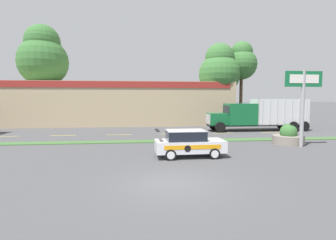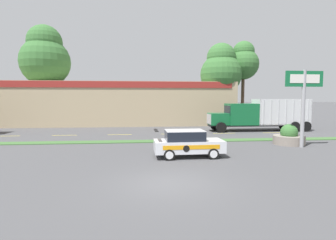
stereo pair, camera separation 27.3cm
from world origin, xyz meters
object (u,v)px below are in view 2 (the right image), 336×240
dump_truck_mid (250,116)px  stone_planter (289,137)px  rally_car (187,143)px  store_sign_post (304,92)px

dump_truck_mid → stone_planter: 8.86m
dump_truck_mid → stone_planter: dump_truck_mid is taller
dump_truck_mid → rally_car: dump_truck_mid is taller
rally_car → stone_planter: size_ratio=1.80×
dump_truck_mid → store_sign_post: (-0.29, -10.09, 2.39)m
stone_planter → dump_truck_mid: bearing=86.6°
store_sign_post → stone_planter: size_ratio=2.39×
rally_car → stone_planter: rally_car is taller
rally_car → store_sign_post: (8.99, 2.39, 3.20)m
rally_car → store_sign_post: bearing=14.9°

